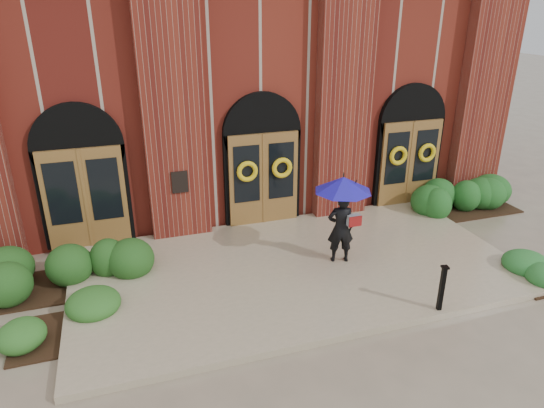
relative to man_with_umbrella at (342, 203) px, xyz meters
name	(u,v)px	position (x,y,z in m)	size (l,w,h in m)	color
ground	(299,274)	(-1.03, -0.07, -1.60)	(90.00, 90.00, 0.00)	gray
landing	(297,268)	(-1.03, 0.08, -1.53)	(10.00, 5.30, 0.15)	tan
church_building	(214,70)	(-1.03, 8.72, 1.90)	(16.20, 12.53, 7.00)	maroon
man_with_umbrella	(342,203)	(0.00, 0.00, 0.00)	(1.56, 1.56, 2.08)	black
metal_post	(442,287)	(1.03, -2.42, -0.94)	(0.15, 0.15, 0.97)	black
hedge_wall_left	(56,269)	(-6.23, 1.08, -1.17)	(3.36, 1.34, 0.86)	#1E4717
hedge_wall_right	(455,197)	(4.70, 1.95, -1.16)	(3.43, 1.37, 0.88)	#1D531D
hedge_front_left	(55,324)	(-6.13, -0.72, -1.35)	(1.45, 1.25, 0.51)	#275A1E
hedge_front_right	(541,269)	(4.07, -1.93, -1.36)	(1.39, 1.19, 0.49)	#236228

